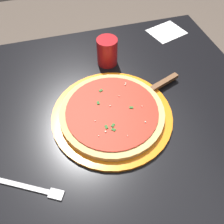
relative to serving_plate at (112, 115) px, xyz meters
name	(u,v)px	position (x,y,z in m)	size (l,w,h in m)	color
ground_plane	(117,192)	(0.02, -0.04, -0.78)	(5.00, 5.00, 0.00)	brown
restaurant_table	(120,134)	(0.02, -0.04, -0.15)	(0.90, 0.93, 0.77)	black
serving_plate	(112,115)	(0.00, 0.00, 0.00)	(0.37, 0.37, 0.01)	orange
pizza	(112,112)	(0.00, 0.00, 0.01)	(0.32, 0.32, 0.02)	#DBB26B
pizza_server	(154,89)	(0.06, -0.16, 0.01)	(0.12, 0.22, 0.01)	silver
cup_tall_drink	(107,52)	(0.25, -0.05, 0.04)	(0.07, 0.07, 0.10)	#B2191E
napkin_folded_right	(166,32)	(0.37, -0.35, 0.00)	(0.12, 0.14, 0.00)	white
fork	(32,188)	(-0.16, 0.25, 0.00)	(0.11, 0.17, 0.00)	silver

